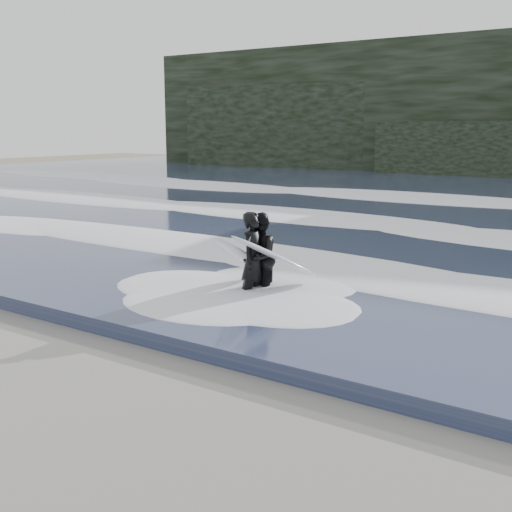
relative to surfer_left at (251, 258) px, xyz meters
name	(u,v)px	position (x,y,z in m)	size (l,w,h in m)	color
ground	(3,421)	(0.57, -6.28, -0.98)	(120.00, 120.00, 0.00)	#7B674A
foam_near	(336,265)	(0.57, 2.72, -0.58)	(60.00, 3.20, 0.20)	white
foam_mid	(436,227)	(0.57, 9.72, -0.56)	(60.00, 4.00, 0.24)	white
foam_far	(505,200)	(0.57, 18.72, -0.53)	(60.00, 4.80, 0.30)	white
surfer_left	(251,258)	(0.00, 0.00, 0.00)	(0.99, 1.86, 1.94)	black
surfer_right	(260,257)	(0.08, 0.23, -0.02)	(1.67, 2.19, 1.90)	black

